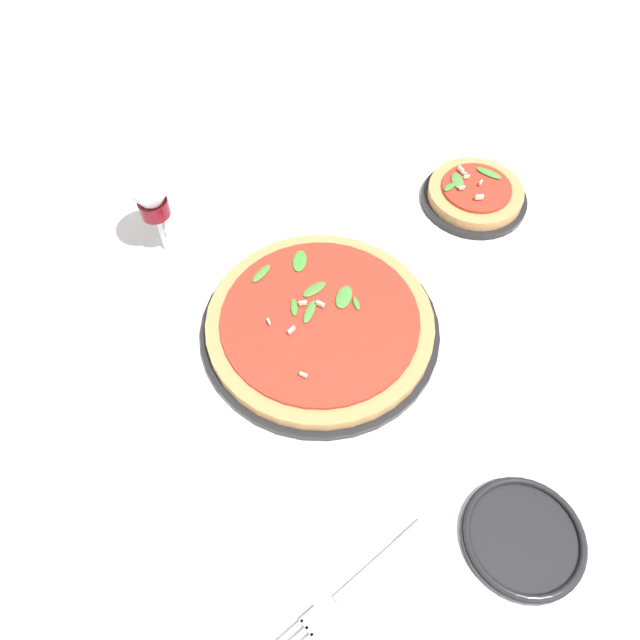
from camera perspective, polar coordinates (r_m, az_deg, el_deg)
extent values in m
plane|color=silver|center=(0.94, 2.46, -1.22)|extent=(6.00, 6.00, 0.00)
cylinder|color=black|center=(0.94, 0.00, -0.83)|extent=(0.36, 0.36, 0.01)
cylinder|color=#B7844C|center=(0.92, 0.00, -0.32)|extent=(0.34, 0.34, 0.02)
cylinder|color=#A82D1E|center=(0.91, 0.00, 0.11)|extent=(0.29, 0.29, 0.01)
ellipsoid|color=#477B30|center=(0.94, -0.53, 2.83)|extent=(0.04, 0.02, 0.01)
ellipsoid|color=#438A2F|center=(0.93, 3.33, 1.53)|extent=(0.02, 0.03, 0.01)
ellipsoid|color=#3F8E2E|center=(0.97, -1.87, 5.42)|extent=(0.05, 0.04, 0.01)
ellipsoid|color=#447F2F|center=(0.96, -5.38, 4.27)|extent=(0.04, 0.02, 0.01)
ellipsoid|color=#3E882F|center=(0.92, -2.39, 1.19)|extent=(0.03, 0.03, 0.01)
ellipsoid|color=#467F33|center=(0.92, -0.95, 0.77)|extent=(0.04, 0.03, 0.01)
ellipsoid|color=#458334|center=(0.93, 2.20, 2.12)|extent=(0.05, 0.04, 0.01)
cube|color=beige|center=(0.92, -1.59, 1.56)|extent=(0.01, 0.01, 0.01)
cube|color=beige|center=(0.90, -4.71, -0.14)|extent=(0.01, 0.01, 0.00)
cube|color=beige|center=(0.92, 0.04, 1.47)|extent=(0.01, 0.01, 0.01)
cube|color=beige|center=(0.85, -1.53, -5.03)|extent=(0.01, 0.01, 0.01)
cube|color=beige|center=(0.89, -2.63, -0.94)|extent=(0.01, 0.00, 0.01)
cylinder|color=black|center=(1.14, 13.87, 10.67)|extent=(0.18, 0.18, 0.01)
cylinder|color=#B7844C|center=(1.13, 14.02, 11.21)|extent=(0.16, 0.16, 0.02)
cylinder|color=#A82D1E|center=(1.13, 14.14, 11.64)|extent=(0.12, 0.12, 0.01)
ellipsoid|color=#477C35|center=(1.12, 12.45, 12.36)|extent=(0.04, 0.04, 0.01)
ellipsoid|color=#3D832E|center=(1.11, 11.76, 11.83)|extent=(0.03, 0.01, 0.01)
ellipsoid|color=#438733|center=(1.15, 15.18, 12.85)|extent=(0.02, 0.05, 0.01)
cube|color=beige|center=(1.12, 14.49, 12.07)|extent=(0.01, 0.01, 0.01)
cube|color=beige|center=(1.11, 12.85, 11.72)|extent=(0.01, 0.01, 0.01)
cube|color=beige|center=(1.10, 14.37, 10.84)|extent=(0.01, 0.01, 0.01)
cube|color=beige|center=(1.13, 13.27, 12.64)|extent=(0.01, 0.01, 0.01)
cube|color=beige|center=(1.14, 12.76, 13.28)|extent=(0.01, 0.01, 0.01)
cube|color=beige|center=(1.14, 13.10, 12.94)|extent=(0.01, 0.01, 0.00)
cylinder|color=white|center=(1.07, -13.83, 6.29)|extent=(0.07, 0.07, 0.00)
cylinder|color=white|center=(1.04, -14.27, 7.74)|extent=(0.01, 0.01, 0.08)
cone|color=white|center=(0.99, -15.21, 10.78)|extent=(0.08, 0.08, 0.08)
cylinder|color=maroon|center=(1.00, -14.94, 9.90)|extent=(0.05, 0.05, 0.03)
cube|color=silver|center=(0.80, 3.72, -22.66)|extent=(0.13, 0.10, 0.01)
cube|color=silver|center=(0.80, 5.66, -21.03)|extent=(0.14, 0.03, 0.00)
cube|color=silver|center=(0.79, -0.58, -25.86)|extent=(0.03, 0.03, 0.00)
cube|color=silver|center=(0.78, -2.96, -26.72)|extent=(0.04, 0.01, 0.00)
cylinder|color=black|center=(0.85, 18.05, -18.44)|extent=(0.15, 0.15, 0.01)
torus|color=black|center=(0.84, 18.20, -18.28)|extent=(0.15, 0.15, 0.01)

